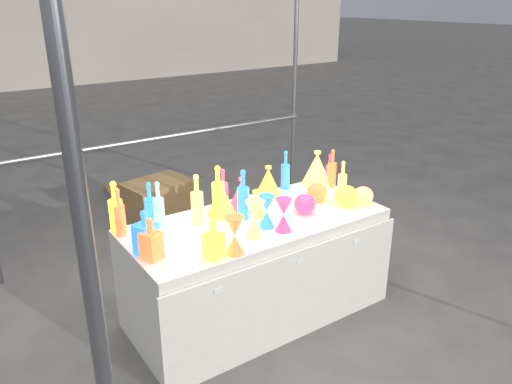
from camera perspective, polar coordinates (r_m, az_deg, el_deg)
ground at (r=3.80m, az=0.00°, el=-13.44°), size 80.00×80.00×0.00m
display_table at (r=3.60m, az=0.08°, el=-8.62°), size 1.84×0.83×0.75m
cardboard_box_closed at (r=5.16m, az=-11.10°, el=-1.18°), size 0.69×0.55×0.45m
cardboard_box_flat at (r=6.13m, az=-13.35°, el=0.35°), size 0.74×0.57×0.06m
bottle_0 at (r=3.31m, az=-15.76°, el=-1.62°), size 0.11×0.11×0.35m
bottle_1 at (r=3.34m, az=-12.03°, el=-1.40°), size 0.10×0.10×0.31m
bottle_2 at (r=3.26m, az=-15.36°, el=-2.20°), size 0.08×0.08×0.32m
bottle_3 at (r=3.58m, az=-3.79°, el=0.46°), size 0.08×0.08×0.29m
bottle_4 at (r=3.32m, az=-6.76°, el=-0.83°), size 0.11×0.11×0.35m
bottle_5 at (r=3.30m, az=-11.07°, el=-1.48°), size 0.09×0.09×0.33m
bottle_6 at (r=3.50m, az=-4.36°, el=0.37°), size 0.10×0.10×0.34m
bottle_7 at (r=3.38m, az=-1.49°, el=-0.25°), size 0.09×0.09×0.35m
decanter_0 at (r=2.90m, az=-4.89°, el=-5.35°), size 0.12×0.12×0.25m
decanter_1 at (r=2.94m, az=-11.93°, el=-5.25°), size 0.14×0.14×0.26m
decanter_2 at (r=3.00m, az=-12.54°, el=-4.49°), size 0.15×0.15×0.28m
hourglass_0 at (r=2.94m, az=-2.47°, el=-4.98°), size 0.14×0.14×0.24m
hourglass_1 at (r=3.23m, az=3.17°, el=-2.63°), size 0.12×0.12×0.22m
hourglass_2 at (r=3.14m, az=-0.12°, el=-3.10°), size 0.13×0.13×0.24m
hourglass_3 at (r=3.34m, az=3.68°, el=-1.85°), size 0.12×0.12×0.22m
hourglass_4 at (r=3.43m, az=0.35°, el=-1.39°), size 0.10×0.10×0.19m
hourglass_5 at (r=3.27m, az=1.22°, el=-2.23°), size 0.14×0.14×0.22m
globe_0 at (r=3.68m, az=10.27°, el=-0.59°), size 0.21×0.21×0.14m
globe_1 at (r=3.74m, az=12.15°, el=-0.50°), size 0.17×0.17×0.12m
globe_2 at (r=3.74m, az=6.96°, el=-0.12°), size 0.15×0.15×0.12m
globe_3 at (r=3.52m, az=5.60°, el=-1.48°), size 0.20×0.20×0.12m
lampshade_0 at (r=3.45m, az=-3.96°, el=-0.76°), size 0.27×0.27×0.25m
lampshade_1 at (r=3.76m, az=1.41°, el=1.17°), size 0.28×0.28×0.25m
lampshade_2 at (r=3.54m, az=-1.64°, el=-0.18°), size 0.23×0.23×0.24m
lampshade_3 at (r=4.03m, az=6.96°, el=2.72°), size 0.25×0.25×0.29m
bottle_8 at (r=3.93m, az=3.39°, el=2.55°), size 0.07×0.07×0.31m
bottle_9 at (r=4.01m, az=8.69°, el=2.71°), size 0.08×0.08×0.31m
bottle_10 at (r=4.04m, az=8.39°, el=2.54°), size 0.07×0.07×0.27m
bottle_11 at (r=3.79m, az=9.85°, el=1.40°), size 0.08×0.08×0.29m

